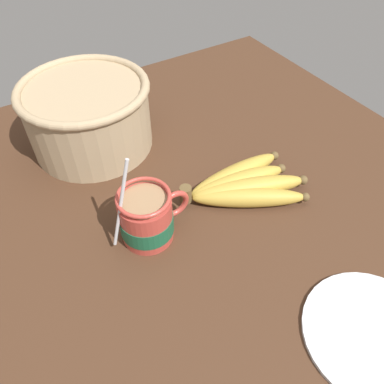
% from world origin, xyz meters
% --- Properties ---
extents(table, '(0.99, 0.99, 0.04)m').
position_xyz_m(table, '(0.00, 0.00, 0.02)').
color(table, '#422819').
rests_on(table, ground).
extents(coffee_mug, '(0.13, 0.08, 0.17)m').
position_xyz_m(coffee_mug, '(-0.08, 0.01, 0.08)').
color(coffee_mug, '#B23D33').
rests_on(coffee_mug, table).
extents(banana_bunch, '(0.21, 0.14, 0.04)m').
position_xyz_m(banana_bunch, '(0.10, 0.00, 0.06)').
color(banana_bunch, brown).
rests_on(banana_bunch, table).
extents(woven_basket, '(0.24, 0.24, 0.13)m').
position_xyz_m(woven_basket, '(-0.07, 0.26, 0.11)').
color(woven_basket, tan).
rests_on(woven_basket, table).
extents(small_plate, '(0.18, 0.18, 0.01)m').
position_xyz_m(small_plate, '(0.09, -0.29, 0.04)').
color(small_plate, silver).
rests_on(small_plate, table).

